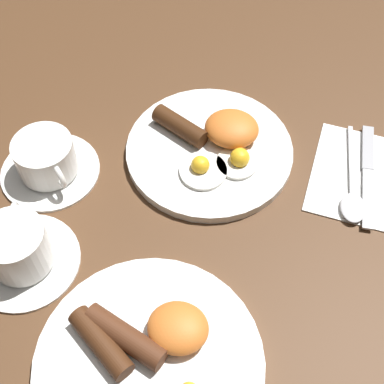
# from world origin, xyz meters

# --- Properties ---
(ground_plane) EXTENTS (3.00, 3.00, 0.00)m
(ground_plane) POSITION_xyz_m (0.00, 0.00, 0.00)
(ground_plane) COLOR #4C301C
(breakfast_plate_near) EXTENTS (0.26, 0.26, 0.05)m
(breakfast_plate_near) POSITION_xyz_m (-0.00, -0.00, 0.01)
(breakfast_plate_near) COLOR white
(breakfast_plate_near) RESTS_ON ground_plane
(breakfast_plate_far) EXTENTS (0.28, 0.28, 0.05)m
(breakfast_plate_far) POSITION_xyz_m (0.01, 0.33, 0.01)
(breakfast_plate_far) COLOR white
(breakfast_plate_far) RESTS_ON ground_plane
(teacup_near) EXTENTS (0.15, 0.15, 0.07)m
(teacup_near) POSITION_xyz_m (0.23, 0.09, 0.03)
(teacup_near) COLOR white
(teacup_near) RESTS_ON ground_plane
(teacup_far) EXTENTS (0.15, 0.15, 0.08)m
(teacup_far) POSITION_xyz_m (0.21, 0.24, 0.03)
(teacup_far) COLOR white
(teacup_far) RESTS_ON ground_plane
(napkin) EXTENTS (0.16, 0.19, 0.01)m
(napkin) POSITION_xyz_m (-0.23, -0.01, 0.00)
(napkin) COLOR white
(napkin) RESTS_ON ground_plane
(knife) EXTENTS (0.02, 0.19, 0.01)m
(knife) POSITION_xyz_m (-0.24, -0.02, 0.01)
(knife) COLOR silver
(knife) RESTS_ON napkin
(spoon) EXTENTS (0.04, 0.18, 0.01)m
(spoon) POSITION_xyz_m (-0.22, 0.04, 0.01)
(spoon) COLOR silver
(spoon) RESTS_ON napkin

